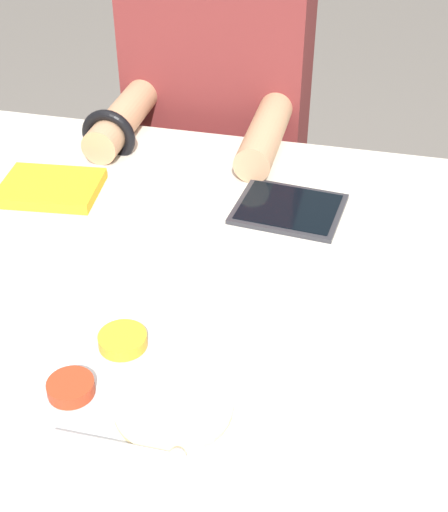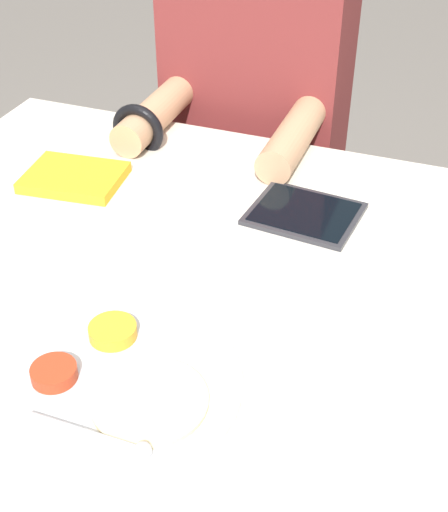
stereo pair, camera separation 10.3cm
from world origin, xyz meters
name	(u,v)px [view 1 (the left image)]	position (x,y,z in m)	size (l,w,h in m)	color
dining_table	(171,429)	(0.00, 0.00, 0.36)	(1.12, 0.97, 0.71)	beige
thali_tray	(134,391)	(0.04, -0.24, 0.72)	(0.33, 0.33, 0.03)	#B7BABF
red_notebook	(51,188)	(-0.27, 0.19, 0.72)	(0.19, 0.15, 0.02)	silver
tablet_device	(289,209)	(0.16, 0.23, 0.71)	(0.20, 0.17, 0.01)	#28282D
person_diner	(218,160)	(-0.07, 0.66, 0.56)	(0.40, 0.47, 1.18)	black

